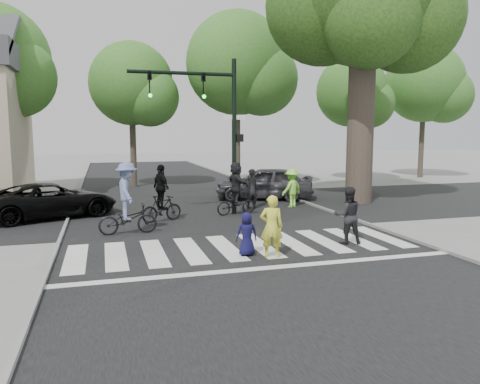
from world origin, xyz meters
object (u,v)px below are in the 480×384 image
object	(u,v)px
pedestrian_woman	(272,226)
car_grey	(264,183)
pedestrian_adult	(348,215)
cyclist_left	(127,203)
traffic_signal	(213,114)
cyclist_mid	(161,198)
car_suv	(51,200)
pedestrian_child	(247,234)
cyclist_right	(236,191)

from	to	relation	value
pedestrian_woman	car_grey	xyz separation A→B (m)	(3.29, 9.96, -0.03)
pedestrian_adult	cyclist_left	distance (m)	6.82
traffic_signal	cyclist_mid	distance (m)	3.79
traffic_signal	car_suv	bearing A→B (deg)	169.03
traffic_signal	pedestrian_woman	size ratio (longest dim) A/B	3.67
pedestrian_adult	car_suv	world-z (taller)	pedestrian_adult
pedestrian_child	car_grey	xyz separation A→B (m)	(3.85, 9.61, 0.21)
traffic_signal	cyclist_left	size ratio (longest dim) A/B	2.60
car_suv	pedestrian_adult	bearing A→B (deg)	-150.47
car_grey	cyclist_right	bearing A→B (deg)	-14.72
cyclist_left	cyclist_mid	xyz separation A→B (m)	(1.29, 1.79, -0.15)
traffic_signal	pedestrian_adult	xyz separation A→B (m)	(2.67, -5.70, -3.07)
cyclist_right	car_suv	bearing A→B (deg)	169.07
cyclist_right	car_suv	size ratio (longest dim) A/B	0.43
cyclist_left	car_grey	world-z (taller)	cyclist_left
pedestrian_child	pedestrian_adult	world-z (taller)	pedestrian_adult
pedestrian_woman	pedestrian_child	distance (m)	0.70
pedestrian_woman	pedestrian_adult	bearing A→B (deg)	-146.76
pedestrian_adult	car_suv	xyz separation A→B (m)	(-8.69, 6.87, -0.17)
pedestrian_woman	car_suv	distance (m)	9.76
pedestrian_adult	pedestrian_woman	bearing A→B (deg)	29.30
cyclist_mid	car_grey	bearing A→B (deg)	38.14
cyclist_left	car_suv	xyz separation A→B (m)	(-2.62, 3.76, -0.33)
pedestrian_woman	cyclist_right	world-z (taller)	cyclist_right
traffic_signal	pedestrian_child	size ratio (longest dim) A/B	5.17
cyclist_mid	car_suv	distance (m)	4.38
pedestrian_woman	cyclist_mid	distance (m)	6.09
pedestrian_adult	cyclist_right	distance (m)	5.82
cyclist_left	car_suv	world-z (taller)	cyclist_left
pedestrian_child	cyclist_left	bearing A→B (deg)	-47.42
traffic_signal	pedestrian_woman	bearing A→B (deg)	-89.77
pedestrian_woman	car_grey	distance (m)	10.48
cyclist_right	car_grey	size ratio (longest dim) A/B	0.45
cyclist_right	cyclist_mid	bearing A→B (deg)	-167.98
traffic_signal	car_suv	world-z (taller)	traffic_signal
traffic_signal	car_suv	distance (m)	6.93
pedestrian_woman	car_suv	xyz separation A→B (m)	(-6.04, 7.67, -0.15)
pedestrian_woman	cyclist_left	bearing A→B (deg)	-32.33
pedestrian_woman	traffic_signal	bearing A→B (deg)	-73.32
pedestrian_woman	pedestrian_adult	world-z (taller)	pedestrian_adult
pedestrian_child	pedestrian_adult	bearing A→B (deg)	-168.22
pedestrian_woman	cyclist_mid	xyz separation A→B (m)	(-2.13, 5.70, 0.04)
pedestrian_adult	car_grey	xyz separation A→B (m)	(0.64, 9.16, -0.04)
traffic_signal	cyclist_right	bearing A→B (deg)	-10.64
pedestrian_child	cyclist_left	world-z (taller)	cyclist_left
pedestrian_woman	cyclist_left	distance (m)	5.20
pedestrian_child	cyclist_right	xyz separation A→B (m)	(1.41, 5.99, 0.35)
pedestrian_woman	cyclist_left	xyz separation A→B (m)	(-3.42, 3.91, 0.18)
pedestrian_child	car_suv	distance (m)	9.14
cyclist_mid	car_suv	world-z (taller)	cyclist_mid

